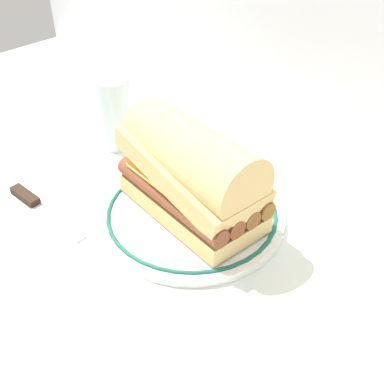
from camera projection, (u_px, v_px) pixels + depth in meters
ground_plane at (167, 228)px, 0.62m from camera, size 1.50×1.50×0.00m
plate at (192, 214)px, 0.63m from camera, size 0.25×0.25×0.01m
sausage_sandwich at (192, 172)px, 0.59m from camera, size 0.21×0.13×0.13m
drinking_glass at (115, 117)px, 0.76m from camera, size 0.06×0.06×0.12m
butter_knife at (40, 208)px, 0.65m from camera, size 0.16×0.02×0.01m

